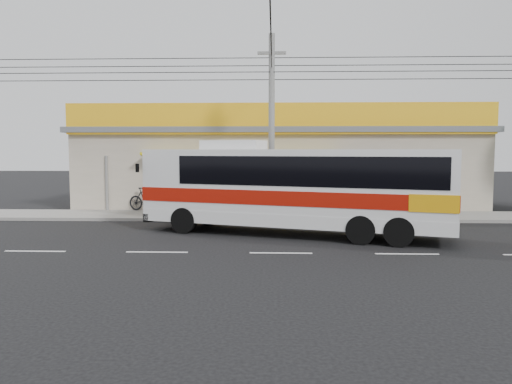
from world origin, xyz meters
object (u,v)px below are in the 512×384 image
utility_pole (272,68)px  coach_bus (298,185)px  motorbike_dark (146,199)px  motorbike_red (173,207)px

utility_pole → coach_bus: bearing=-72.5°
coach_bus → utility_pole: bearing=125.5°
motorbike_dark → utility_pole: (6.50, -2.97, 6.18)m
coach_bus → utility_pole: size_ratio=0.36×
utility_pole → motorbike_red: bearing=173.8°
coach_bus → motorbike_red: 6.92m
coach_bus → motorbike_dark: size_ratio=6.03×
motorbike_red → utility_pole: 7.83m
coach_bus → motorbike_red: (-5.65, 3.77, -1.34)m
motorbike_red → motorbike_dark: (-1.89, 2.47, 0.12)m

